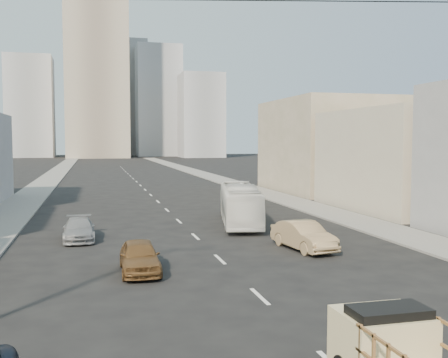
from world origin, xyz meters
name	(u,v)px	position (x,y,z in m)	size (l,w,h in m)	color
sidewalk_left	(50,179)	(-11.75, 70.00, 0.06)	(3.50, 180.00, 0.12)	slate
sidewalk_right	(209,176)	(11.75, 70.00, 0.06)	(3.50, 180.00, 0.12)	slate
lane_dashes	(143,187)	(0.00, 53.00, 0.01)	(0.15, 104.00, 0.01)	silver
city_bus	(240,204)	(3.73, 23.75, 1.32)	(2.22, 9.50, 2.65)	white
sedan_brown	(140,256)	(-3.83, 12.48, 0.68)	(1.60, 3.97, 1.35)	brown
sedan_tan	(304,236)	(4.63, 15.10, 0.72)	(1.52, 4.35, 1.43)	#9F845D
sedan_grey	(79,229)	(-6.48, 20.55, 0.60)	(1.69, 4.15, 1.20)	gray
bldg_right_mid	(413,160)	(19.50, 28.00, 4.00)	(11.00, 14.00, 8.00)	#B2A590
bldg_right_far	(332,146)	(20.00, 44.00, 5.00)	(12.00, 16.00, 10.00)	gray
high_rise_tower	(97,66)	(-4.00, 170.00, 30.00)	(20.00, 20.00, 60.00)	gray
midrise_ne	(158,102)	(18.00, 185.00, 20.00)	(16.00, 16.00, 40.00)	#969A9E
midrise_nw	(30,107)	(-26.00, 180.00, 17.00)	(15.00, 15.00, 34.00)	#969A9E
midrise_back	(123,99)	(6.00, 200.00, 22.00)	(18.00, 18.00, 44.00)	gray
midrise_east	(201,116)	(30.00, 165.00, 14.00)	(14.00, 14.00, 28.00)	#969A9E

